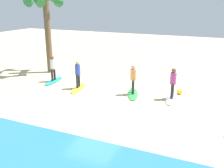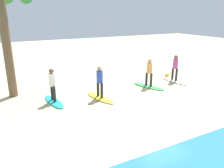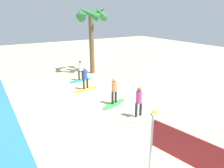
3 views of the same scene
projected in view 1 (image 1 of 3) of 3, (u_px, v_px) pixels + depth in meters
The scene contains 11 objects.
ground_plane at pixel (93, 106), 13.16m from camera, with size 60.00×60.00×0.00m, color #CCB789.
surfboard_white at pixel (172, 98), 14.09m from camera, with size 2.10×0.56×0.09m, color white.
surfer_white at pixel (173, 81), 13.79m from camera, with size 0.32×0.46×1.64m.
surfboard_green at pixel (133, 94), 14.79m from camera, with size 2.10×0.56×0.09m, color green.
surfer_green at pixel (133, 77), 14.49m from camera, with size 0.32×0.44×1.64m.
surfboard_yellow at pixel (78, 88), 15.80m from camera, with size 2.10×0.56×0.09m, color yellow.
surfer_yellow at pixel (78, 72), 15.49m from camera, with size 0.32×0.45×1.64m.
surfboard_teal at pixel (54, 81), 17.19m from camera, with size 2.10×0.56×0.09m, color teal.
surfer_teal at pixel (53, 66), 16.89m from camera, with size 0.32×0.46×1.64m.
palm_tree at pixel (46, 5), 18.05m from camera, with size 2.88×3.03×6.05m.
beach_ball at pixel (180, 92), 14.80m from camera, with size 0.31×0.31×0.31m, color yellow.
Camera 1 is at (-5.84, 10.75, 5.07)m, focal length 41.82 mm.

